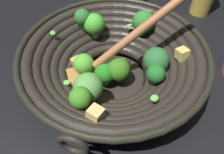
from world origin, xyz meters
The scene contains 2 objects.
ground_plane centered at (0.00, 0.00, 0.00)m, with size 4.00×4.00×0.00m, color black.
wok centered at (0.00, 0.00, 0.07)m, with size 0.42×0.42×0.22m.
Camera 1 is at (0.29, -0.20, 0.42)m, focal length 35.43 mm.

